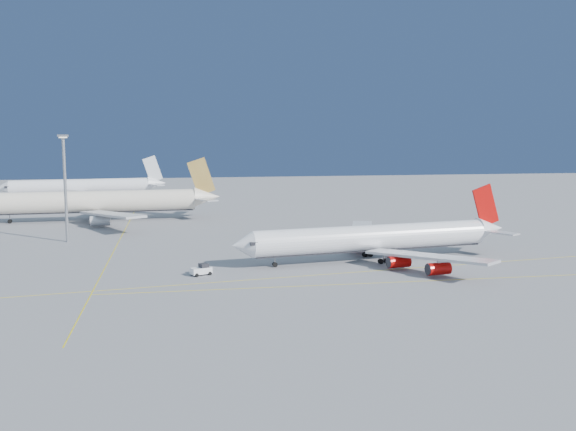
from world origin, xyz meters
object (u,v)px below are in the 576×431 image
object	(u,v)px
pushback_tug	(202,270)
light_mast	(65,179)
airliner_third	(84,187)
airliner_virgin	(378,238)
airliner_etihad	(101,202)

from	to	relation	value
pushback_tug	light_mast	xyz separation A→B (m)	(-30.27, 41.58, 14.06)
airliner_third	pushback_tug	distance (m)	144.86
airliner_virgin	airliner_third	xyz separation A→B (m)	(-75.67, 131.33, 0.56)
airliner_virgin	airliner_etihad	size ratio (longest dim) A/B	0.86
pushback_tug	airliner_virgin	bearing A→B (deg)	-10.56
airliner_virgin	pushback_tug	distance (m)	37.15
airliner_third	airliner_virgin	bearing A→B (deg)	-67.21
airliner_etihad	light_mast	bearing A→B (deg)	-98.83
airliner_virgin	light_mast	xyz separation A→B (m)	(-66.38, 33.62, 10.50)
airliner_etihad	pushback_tug	xyz separation A→B (m)	(26.47, -77.89, -4.65)
airliner_virgin	airliner_third	distance (m)	151.58
airliner_etihad	pushback_tug	bearing A→B (deg)	-74.08
airliner_etihad	airliner_third	size ratio (longest dim) A/B	1.13
pushback_tug	light_mast	world-z (taller)	light_mast
pushback_tug	airliner_third	bearing A→B (deg)	82.86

